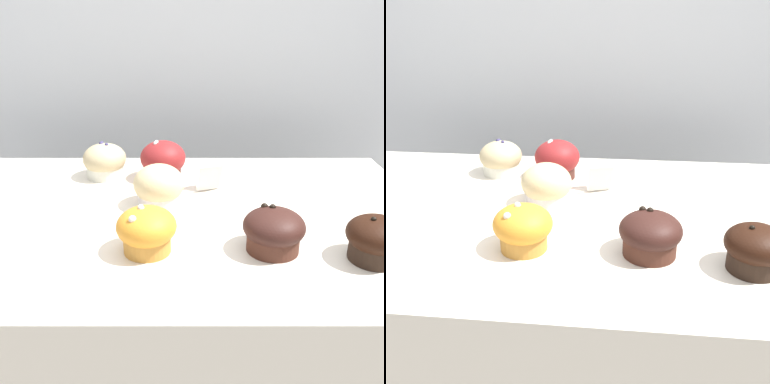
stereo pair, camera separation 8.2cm
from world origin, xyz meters
TOP-DOWN VIEW (x-y plane):
  - wall_back at (0.00, 0.60)m, footprint 3.20×0.10m
  - muffin_front_center at (-0.15, 0.19)m, footprint 0.10×0.10m
  - muffin_back_left at (0.17, -0.14)m, footprint 0.10×0.10m
  - muffin_back_right at (-0.03, -0.14)m, footprint 0.10×0.10m
  - muffin_front_left at (0.32, -0.17)m, footprint 0.09×0.09m
  - muffin_front_right at (-0.02, 0.18)m, footprint 0.10×0.10m
  - muffin_back_center at (-0.02, 0.04)m, footprint 0.10×0.10m
  - price_card at (0.08, 0.11)m, footprint 0.06×0.06m

SIDE VIEW (x-z plane):
  - wall_back at x=0.00m, z-range 0.00..1.80m
  - price_card at x=0.08m, z-range 0.95..1.01m
  - muffin_back_left at x=0.17m, z-range 0.95..1.02m
  - muffin_front_center at x=-0.15m, z-range 0.94..1.02m
  - muffin_front_left at x=0.32m, z-range 0.95..1.02m
  - muffin_back_right at x=-0.03m, z-range 0.95..1.03m
  - muffin_back_center at x=-0.02m, z-range 0.94..1.03m
  - muffin_front_right at x=-0.02m, z-range 0.94..1.03m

